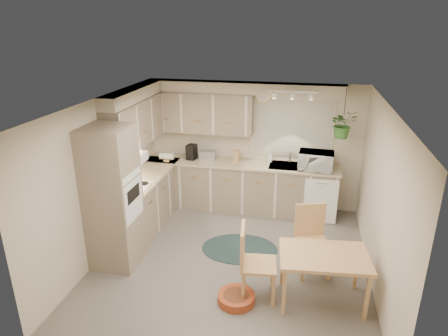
{
  "coord_description": "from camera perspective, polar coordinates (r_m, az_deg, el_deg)",
  "views": [
    {
      "loc": [
        0.96,
        -5.11,
        3.45
      ],
      "look_at": [
        -0.24,
        0.55,
        1.28
      ],
      "focal_mm": 32.0,
      "sensor_mm": 36.0,
      "label": 1
    }
  ],
  "objects": [
    {
      "name": "wall_left",
      "position": [
        6.32,
        -16.86,
        -1.26
      ],
      "size": [
        0.04,
        4.2,
        2.4
      ],
      "primitive_type": "cube",
      "color": "beige",
      "rests_on": "floor"
    },
    {
      "name": "counter_left",
      "position": [
        7.02,
        -11.08,
        -1.01
      ],
      "size": [
        0.64,
        1.89,
        0.04
      ],
      "primitive_type": "cube",
      "color": "tan",
      "rests_on": "base_cab_left"
    },
    {
      "name": "dining_table",
      "position": [
        5.43,
        13.84,
        -15.01
      ],
      "size": [
        1.17,
        0.84,
        0.69
      ],
      "primitive_type": "cube",
      "rotation": [
        0.0,
        0.0,
        0.1
      ],
      "color": "tan",
      "rests_on": "floor"
    },
    {
      "name": "soffit_left",
      "position": [
        6.82,
        -12.72,
        10.33
      ],
      "size": [
        0.3,
        2.0,
        0.2
      ],
      "primitive_type": "cube",
      "color": "beige",
      "rests_on": "wall_left"
    },
    {
      "name": "dishwasher_front",
      "position": [
        7.27,
        13.61,
        -4.69
      ],
      "size": [
        0.58,
        0.02,
        0.83
      ],
      "primitive_type": "cube",
      "color": "white",
      "rests_on": "base_cab_back"
    },
    {
      "name": "base_cab_left",
      "position": [
        7.2,
        -10.9,
        -4.48
      ],
      "size": [
        0.6,
        1.85,
        0.9
      ],
      "primitive_type": "cube",
      "color": "gray",
      "rests_on": "floor"
    },
    {
      "name": "floor",
      "position": [
        6.24,
        1.16,
        -13.05
      ],
      "size": [
        4.2,
        4.2,
        0.0
      ],
      "primitive_type": "plane",
      "color": "#625F56",
      "rests_on": "ground"
    },
    {
      "name": "oven_stack",
      "position": [
        5.93,
        -15.63,
        -4.18
      ],
      "size": [
        0.65,
        0.65,
        2.1
      ],
      "primitive_type": "cube",
      "color": "gray",
      "rests_on": "floor"
    },
    {
      "name": "window_blinds",
      "position": [
        7.42,
        9.66,
        5.79
      ],
      "size": [
        1.4,
        0.02,
        1.0
      ],
      "primitive_type": "cube",
      "color": "beige",
      "rests_on": "wall_back"
    },
    {
      "name": "wall_front",
      "position": [
        3.88,
        -4.79,
        -15.02
      ],
      "size": [
        4.0,
        0.04,
        2.4
      ],
      "primitive_type": "cube",
      "color": "beige",
      "rests_on": "floor"
    },
    {
      "name": "track_light_bar",
      "position": [
        6.76,
        9.8,
        10.69
      ],
      "size": [
        0.8,
        0.04,
        0.04
      ],
      "primitive_type": "cube",
      "color": "white",
      "rests_on": "ceiling"
    },
    {
      "name": "ceiling",
      "position": [
        5.3,
        1.35,
        9.1
      ],
      "size": [
        4.2,
        4.2,
        0.0
      ],
      "primitive_type": "plane",
      "color": "white",
      "rests_on": "wall_back"
    },
    {
      "name": "soap_bottle",
      "position": [
        7.5,
        6.55,
        1.21
      ],
      "size": [
        0.1,
        0.2,
        0.09
      ],
      "primitive_type": "imported",
      "rotation": [
        0.0,
        0.0,
        0.06
      ],
      "color": "white",
      "rests_on": "counter_back"
    },
    {
      "name": "soffit_back",
      "position": [
        7.25,
        2.69,
        11.37
      ],
      "size": [
        3.6,
        0.3,
        0.2
      ],
      "primitive_type": "cube",
      "color": "beige",
      "rests_on": "wall_back"
    },
    {
      "name": "counter_back",
      "position": [
        7.44,
        2.31,
        0.63
      ],
      "size": [
        3.64,
        0.64,
        0.04
      ],
      "primitive_type": "cube",
      "color": "tan",
      "rests_on": "base_cab_back"
    },
    {
      "name": "toaster",
      "position": [
        7.55,
        -2.33,
        1.83
      ],
      "size": [
        0.31,
        0.18,
        0.18
      ],
      "primitive_type": "cube",
      "rotation": [
        0.0,
        0.0,
        0.04
      ],
      "color": "#97999E",
      "rests_on": "counter_back"
    },
    {
      "name": "wall_clock",
      "position": [
        7.34,
        5.57,
        10.46
      ],
      "size": [
        0.3,
        0.03,
        0.3
      ],
      "primitive_type": "cylinder",
      "rotation": [
        1.57,
        0.0,
        0.0
      ],
      "color": "gold",
      "rests_on": "wall_back"
    },
    {
      "name": "chair_back",
      "position": [
        5.87,
        12.62,
        -10.26
      ],
      "size": [
        0.58,
        0.58,
        0.99
      ],
      "primitive_type": "cube",
      "rotation": [
        0.0,
        0.0,
        3.45
      ],
      "color": "tan",
      "rests_on": "floor"
    },
    {
      "name": "coffee_maker",
      "position": [
        7.6,
        -4.65,
        2.3
      ],
      "size": [
        0.19,
        0.22,
        0.28
      ],
      "primitive_type": "cube",
      "rotation": [
        0.0,
        0.0,
        -0.19
      ],
      "color": "black",
      "rests_on": "counter_back"
    },
    {
      "name": "microwave",
      "position": [
        7.19,
        13.01,
        1.27
      ],
      "size": [
        0.62,
        0.36,
        0.41
      ],
      "primitive_type": "imported",
      "rotation": [
        0.0,
        0.0,
        -0.06
      ],
      "color": "white",
      "rests_on": "counter_back"
    },
    {
      "name": "base_cab_back",
      "position": [
        7.62,
        2.27,
        -2.67
      ],
      "size": [
        3.6,
        0.6,
        0.9
      ],
      "primitive_type": "cube",
      "color": "gray",
      "rests_on": "floor"
    },
    {
      "name": "upper_cab_back",
      "position": [
        7.48,
        -3.52,
        7.94
      ],
      "size": [
        2.0,
        0.35,
        0.75
      ],
      "primitive_type": "cube",
      "color": "gray",
      "rests_on": "wall_back"
    },
    {
      "name": "chair_left",
      "position": [
        5.3,
        5.01,
        -13.32
      ],
      "size": [
        0.52,
        0.52,
        1.01
      ],
      "primitive_type": "cube",
      "rotation": [
        0.0,
        0.0,
        -1.46
      ],
      "color": "tan",
      "rests_on": "floor"
    },
    {
      "name": "range_hood",
      "position": [
        6.37,
        -13.42,
        1.16
      ],
      "size": [
        0.4,
        0.6,
        0.14
      ],
      "primitive_type": "cube",
      "color": "white",
      "rests_on": "upper_cab_left"
    },
    {
      "name": "cooktop",
      "position": [
        6.52,
        -12.93,
        -2.62
      ],
      "size": [
        0.52,
        0.58,
        0.02
      ],
      "primitive_type": "cube",
      "color": "white",
      "rests_on": "counter_left"
    },
    {
      "name": "wall_back",
      "position": [
        7.61,
        4.22,
        3.28
      ],
      "size": [
        4.0,
        0.04,
        2.4
      ],
      "primitive_type": "cube",
      "color": "beige",
      "rests_on": "floor"
    },
    {
      "name": "pet_bed",
      "position": [
        5.44,
        1.76,
        -18.09
      ],
      "size": [
        0.62,
        0.62,
        0.11
      ],
      "primitive_type": "cylinder",
      "rotation": [
        0.0,
        0.0,
        0.34
      ],
      "color": "#A74421",
      "rests_on": "floor"
    },
    {
      "name": "window_frame",
      "position": [
        7.43,
        9.66,
        5.81
      ],
      "size": [
        1.5,
        0.02,
        1.1
      ],
      "primitive_type": "cube",
      "color": "beige",
      "rests_on": "wall_back"
    },
    {
      "name": "sink",
      "position": [
        7.37,
        9.23,
        0.0
      ],
      "size": [
        0.7,
        0.48,
        0.1
      ],
      "primitive_type": "cube",
      "color": "#97999E",
      "rests_on": "counter_back"
    },
    {
      "name": "knife_block",
      "position": [
        7.46,
        1.86,
        1.77
      ],
      "size": [
        0.12,
        0.12,
        0.22
      ],
      "primitive_type": "cube",
      "rotation": [
        0.0,
        0.0,
        -0.21
      ],
      "color": "tan",
      "rests_on": "counter_back"
    },
    {
      "name": "wall_right",
      "position": [
        5.68,
        21.54,
        -4.35
      ],
      "size": [
        0.04,
        4.2,
        2.4
      ],
      "primitive_type": "cube",
      "color": "beige",
      "rests_on": "floor"
    },
    {
      "name": "hanging_plant",
      "position": [
        7.05,
        16.6,
        5.61
      ],
      "size": [
        0.58,
        0.61,
        0.38
      ],
      "primitive_type": "imported",
      "rotation": [
        0.0,
        0.0,
        0.39
      ],
      "color": "#356A2A",
      "rests_on": "ceiling"
    },
    {
      "name": "braided_rug",
      "position": [
        6.52,
        2.24,
        -11.42
      ],
      "size": [
        1.31,
        1.04,
        0.01
      ],
      "primitive_type": "ellipsoid",
      "rotation": [
        0.0,
        0.0,
        0.11
      ],
      "color": "black",
      "rests_on": "floor"
    },
    {
      "name": "wall_oven_face",
      "position": [
        5.79,
        -12.81,
        -4.51
      ],
      "size": [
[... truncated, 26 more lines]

